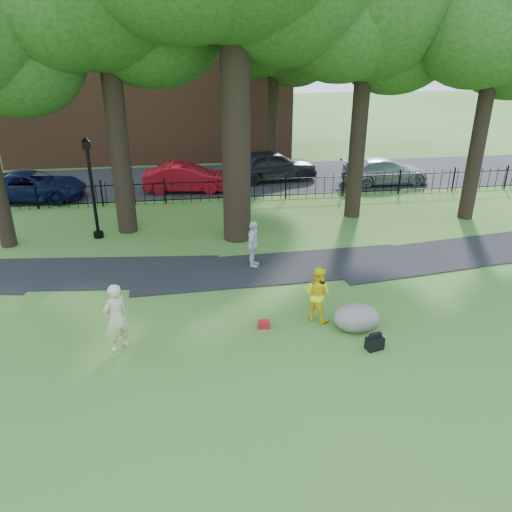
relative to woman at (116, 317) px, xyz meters
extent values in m
plane|color=#356021|center=(3.94, 0.35, -0.95)|extent=(120.00, 120.00, 0.00)
cube|color=black|center=(4.94, 4.25, -0.95)|extent=(36.07, 3.85, 0.03)
cube|color=black|center=(3.94, 16.35, -0.95)|extent=(80.00, 7.00, 0.02)
cube|color=black|center=(3.94, 12.35, 0.07)|extent=(44.00, 0.04, 0.04)
cube|color=black|center=(3.94, 12.35, -0.77)|extent=(44.00, 0.04, 0.04)
cube|color=brown|center=(-0.06, 24.35, 5.05)|extent=(18.00, 8.00, 12.00)
cylinder|color=black|center=(3.94, 7.35, 4.30)|extent=(1.10, 1.10, 10.50)
ellipsoid|color=#163B10|center=(-3.71, 8.60, 5.87)|extent=(4.80, 4.80, 4.08)
cylinder|color=black|center=(-0.56, 8.85, 3.60)|extent=(0.80, 0.80, 9.10)
ellipsoid|color=#163B10|center=(1.06, 9.75, 7.11)|extent=(5.76, 5.76, 4.90)
ellipsoid|color=#163B10|center=(-2.00, 8.13, 7.63)|extent=(5.40, 5.40, 4.59)
cylinder|color=black|center=(9.44, 9.35, 3.25)|extent=(0.70, 0.70, 8.40)
ellipsoid|color=#163B10|center=(9.44, 9.35, 7.69)|extent=(6.60, 6.60, 5.61)
ellipsoid|color=#163B10|center=(10.93, 10.18, 6.49)|extent=(5.28, 5.28, 4.49)
ellipsoid|color=#163B10|center=(8.12, 8.69, 6.97)|extent=(4.95, 4.95, 4.21)
cylinder|color=black|center=(14.44, 8.35, 3.08)|extent=(0.64, 0.64, 8.05)
ellipsoid|color=#163B10|center=(14.44, 8.35, 7.33)|extent=(6.20, 6.20, 5.27)
ellipsoid|color=#163B10|center=(13.20, 7.73, 6.64)|extent=(4.65, 4.65, 3.95)
imported|color=#CDC08D|center=(0.00, 0.00, 0.00)|extent=(0.82, 0.79, 1.89)
imported|color=yellow|center=(5.53, 0.71, -0.11)|extent=(1.03, 1.01, 1.67)
imported|color=silver|center=(4.20, 4.55, -0.09)|extent=(0.73, 1.08, 1.71)
ellipsoid|color=#635D52|center=(6.53, 0.08, -0.56)|extent=(1.44, 1.16, 0.77)
cylinder|color=black|center=(-1.69, 8.24, 0.86)|extent=(0.14, 0.14, 3.60)
cylinder|color=black|center=(-1.69, 8.24, -0.83)|extent=(0.41, 0.41, 0.23)
cube|color=black|center=(-1.69, 8.24, 2.83)|extent=(0.25, 0.25, 0.34)
cone|color=black|center=(-1.69, 8.24, 3.05)|extent=(0.36, 0.36, 0.18)
cube|color=black|center=(6.68, -0.99, -0.78)|extent=(0.51, 0.39, 0.34)
cube|color=#A01717|center=(3.94, 0.46, -0.84)|extent=(0.33, 0.22, 0.22)
imported|color=maroon|center=(2.01, 14.34, -0.22)|extent=(4.58, 2.03, 1.46)
imported|color=#0A1236|center=(-5.59, 13.98, -0.25)|extent=(5.28, 2.90, 1.40)
imported|color=black|center=(6.86, 15.85, -0.09)|extent=(5.26, 2.67, 1.72)
imported|color=#919498|center=(12.94, 14.33, -0.25)|extent=(4.81, 1.98, 1.39)
camera|label=1|loc=(2.00, -11.50, 6.69)|focal=35.00mm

